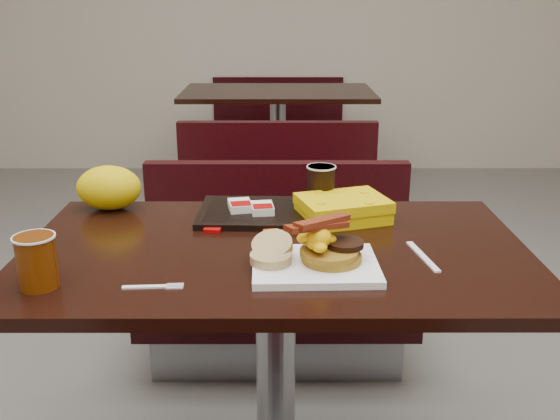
{
  "coord_description": "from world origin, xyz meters",
  "views": [
    {
      "loc": [
        0.01,
        -1.39,
        1.32
      ],
      "look_at": [
        0.01,
        0.07,
        0.82
      ],
      "focal_mm": 40.27,
      "sensor_mm": 36.0,
      "label": 1
    }
  ],
  "objects_px": {
    "pancake_stack": "(331,255)",
    "paper_bag": "(109,188)",
    "fork": "(144,287)",
    "coffee_cup_far": "(321,184)",
    "hashbrown_sleeve_right": "(262,208)",
    "clamshell": "(343,209)",
    "table_far": "(278,149)",
    "bench_far_n": "(278,129)",
    "bench_near_n": "(277,273)",
    "table_near": "(276,382)",
    "knife": "(423,256)",
    "hashbrown_sleeve_left": "(240,206)",
    "bench_far_s": "(278,181)",
    "coffee_cup_near": "(37,262)",
    "tray": "(263,213)",
    "platter": "(315,266)"
  },
  "relations": [
    {
      "from": "bench_far_s",
      "to": "hashbrown_sleeve_right",
      "type": "relative_size",
      "value": 12.75
    },
    {
      "from": "coffee_cup_near",
      "to": "tray",
      "type": "xyz_separation_m",
      "value": [
        0.45,
        0.44,
        -0.05
      ]
    },
    {
      "from": "pancake_stack",
      "to": "paper_bag",
      "type": "xyz_separation_m",
      "value": [
        -0.59,
        0.4,
        0.03
      ]
    },
    {
      "from": "pancake_stack",
      "to": "paper_bag",
      "type": "relative_size",
      "value": 0.75
    },
    {
      "from": "pancake_stack",
      "to": "table_far",
      "type": "bearing_deg",
      "value": 92.6
    },
    {
      "from": "coffee_cup_near",
      "to": "hashbrown_sleeve_left",
      "type": "relative_size",
      "value": 1.39
    },
    {
      "from": "table_far",
      "to": "bench_far_n",
      "type": "distance_m",
      "value": 0.7
    },
    {
      "from": "knife",
      "to": "hashbrown_sleeve_left",
      "type": "distance_m",
      "value": 0.53
    },
    {
      "from": "bench_near_n",
      "to": "table_far",
      "type": "distance_m",
      "value": 1.9
    },
    {
      "from": "table_near",
      "to": "pancake_stack",
      "type": "height_order",
      "value": "pancake_stack"
    },
    {
      "from": "bench_far_n",
      "to": "pancake_stack",
      "type": "height_order",
      "value": "pancake_stack"
    },
    {
      "from": "tray",
      "to": "hashbrown_sleeve_right",
      "type": "height_order",
      "value": "hashbrown_sleeve_right"
    },
    {
      "from": "fork",
      "to": "hashbrown_sleeve_right",
      "type": "bearing_deg",
      "value": 58.36
    },
    {
      "from": "fork",
      "to": "paper_bag",
      "type": "bearing_deg",
      "value": 108.04
    },
    {
      "from": "fork",
      "to": "bench_near_n",
      "type": "bearing_deg",
      "value": 70.46
    },
    {
      "from": "fork",
      "to": "bench_far_n",
      "type": "bearing_deg",
      "value": 82.37
    },
    {
      "from": "table_near",
      "to": "coffee_cup_near",
      "type": "bearing_deg",
      "value": -156.21
    },
    {
      "from": "bench_far_n",
      "to": "fork",
      "type": "xyz_separation_m",
      "value": [
        -0.27,
        -3.52,
        0.39
      ]
    },
    {
      "from": "bench_far_n",
      "to": "hashbrown_sleeve_left",
      "type": "bearing_deg",
      "value": -91.82
    },
    {
      "from": "bench_far_n",
      "to": "bench_far_s",
      "type": "bearing_deg",
      "value": -90.0
    },
    {
      "from": "hashbrown_sleeve_right",
      "to": "fork",
      "type": "bearing_deg",
      "value": -125.41
    },
    {
      "from": "bench_far_n",
      "to": "clamshell",
      "type": "height_order",
      "value": "clamshell"
    },
    {
      "from": "bench_near_n",
      "to": "clamshell",
      "type": "height_order",
      "value": "clamshell"
    },
    {
      "from": "table_far",
      "to": "bench_far_s",
      "type": "xyz_separation_m",
      "value": [
        0.0,
        -0.7,
        -0.02
      ]
    },
    {
      "from": "knife",
      "to": "table_near",
      "type": "bearing_deg",
      "value": -109.79
    },
    {
      "from": "coffee_cup_near",
      "to": "knife",
      "type": "distance_m",
      "value": 0.84
    },
    {
      "from": "bench_far_n",
      "to": "fork",
      "type": "relative_size",
      "value": 8.01
    },
    {
      "from": "table_far",
      "to": "knife",
      "type": "xyz_separation_m",
      "value": [
        0.34,
        -2.66,
        0.38
      ]
    },
    {
      "from": "tray",
      "to": "table_near",
      "type": "bearing_deg",
      "value": -79.86
    },
    {
      "from": "table_far",
      "to": "hashbrown_sleeve_left",
      "type": "xyz_separation_m",
      "value": [
        -0.1,
        -2.37,
        0.4
      ]
    },
    {
      "from": "bench_far_s",
      "to": "fork",
      "type": "xyz_separation_m",
      "value": [
        -0.27,
        -2.12,
        0.39
      ]
    },
    {
      "from": "table_far",
      "to": "pancake_stack",
      "type": "relative_size",
      "value": 9.0
    },
    {
      "from": "table_far",
      "to": "knife",
      "type": "relative_size",
      "value": 6.87
    },
    {
      "from": "hashbrown_sleeve_left",
      "to": "clamshell",
      "type": "distance_m",
      "value": 0.28
    },
    {
      "from": "coffee_cup_near",
      "to": "coffee_cup_far",
      "type": "xyz_separation_m",
      "value": [
        0.61,
        0.5,
        0.01
      ]
    },
    {
      "from": "table_near",
      "to": "fork",
      "type": "xyz_separation_m",
      "value": [
        -0.27,
        -0.22,
        0.38
      ]
    },
    {
      "from": "bench_far_n",
      "to": "paper_bag",
      "type": "distance_m",
      "value": 3.08
    },
    {
      "from": "fork",
      "to": "coffee_cup_far",
      "type": "bearing_deg",
      "value": 49.05
    },
    {
      "from": "bench_near_n",
      "to": "coffee_cup_near",
      "type": "relative_size",
      "value": 8.96
    },
    {
      "from": "knife",
      "to": "bench_near_n",
      "type": "bearing_deg",
      "value": -165.58
    },
    {
      "from": "platter",
      "to": "tray",
      "type": "height_order",
      "value": "same"
    },
    {
      "from": "table_far",
      "to": "paper_bag",
      "type": "distance_m",
      "value": 2.4
    },
    {
      "from": "platter",
      "to": "coffee_cup_near",
      "type": "bearing_deg",
      "value": -173.02
    },
    {
      "from": "bench_near_n",
      "to": "hashbrown_sleeve_right",
      "type": "height_order",
      "value": "hashbrown_sleeve_right"
    },
    {
      "from": "fork",
      "to": "clamshell",
      "type": "bearing_deg",
      "value": 39.58
    },
    {
      "from": "coffee_cup_near",
      "to": "tray",
      "type": "relative_size",
      "value": 0.32
    },
    {
      "from": "pancake_stack",
      "to": "hashbrown_sleeve_right",
      "type": "relative_size",
      "value": 1.7
    },
    {
      "from": "bench_far_s",
      "to": "hashbrown_sleeve_left",
      "type": "distance_m",
      "value": 1.72
    },
    {
      "from": "clamshell",
      "to": "table_near",
      "type": "bearing_deg",
      "value": -150.11
    },
    {
      "from": "bench_far_s",
      "to": "bench_near_n",
      "type": "bearing_deg",
      "value": -90.0
    }
  ]
}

